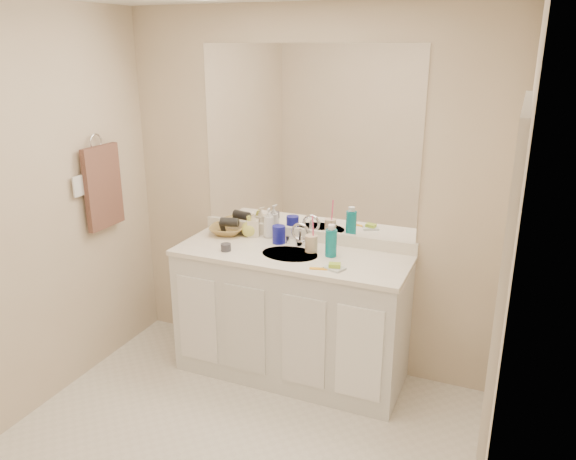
% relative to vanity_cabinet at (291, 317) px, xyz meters
% --- Properties ---
extents(wall_back, '(2.60, 0.02, 2.40)m').
position_rel_vanity_cabinet_xyz_m(wall_back, '(0.00, 0.28, 0.77)').
color(wall_back, beige).
rests_on(wall_back, floor).
extents(wall_left, '(0.02, 2.60, 2.40)m').
position_rel_vanity_cabinet_xyz_m(wall_left, '(-1.30, -1.02, 0.77)').
color(wall_left, beige).
rests_on(wall_left, floor).
extents(wall_right, '(0.02, 2.60, 2.40)m').
position_rel_vanity_cabinet_xyz_m(wall_right, '(1.30, -1.02, 0.77)').
color(wall_right, beige).
rests_on(wall_right, floor).
extents(vanity_cabinet, '(1.50, 0.55, 0.85)m').
position_rel_vanity_cabinet_xyz_m(vanity_cabinet, '(0.00, 0.00, 0.00)').
color(vanity_cabinet, silver).
rests_on(vanity_cabinet, floor).
extents(countertop, '(1.52, 0.57, 0.03)m').
position_rel_vanity_cabinet_xyz_m(countertop, '(0.00, 0.00, 0.44)').
color(countertop, white).
rests_on(countertop, vanity_cabinet).
extents(backsplash, '(1.52, 0.03, 0.08)m').
position_rel_vanity_cabinet_xyz_m(backsplash, '(0.00, 0.26, 0.50)').
color(backsplash, white).
rests_on(backsplash, countertop).
extents(sink_basin, '(0.37, 0.37, 0.02)m').
position_rel_vanity_cabinet_xyz_m(sink_basin, '(0.00, -0.02, 0.44)').
color(sink_basin, beige).
rests_on(sink_basin, countertop).
extents(faucet, '(0.02, 0.02, 0.11)m').
position_rel_vanity_cabinet_xyz_m(faucet, '(0.00, 0.16, 0.51)').
color(faucet, silver).
rests_on(faucet, countertop).
extents(mirror, '(1.48, 0.01, 1.20)m').
position_rel_vanity_cabinet_xyz_m(mirror, '(0.00, 0.27, 1.14)').
color(mirror, white).
rests_on(mirror, wall_back).
extents(blue_mug, '(0.12, 0.12, 0.12)m').
position_rel_vanity_cabinet_xyz_m(blue_mug, '(-0.15, 0.14, 0.52)').
color(blue_mug, '#151791').
rests_on(blue_mug, countertop).
extents(tan_cup, '(0.10, 0.10, 0.11)m').
position_rel_vanity_cabinet_xyz_m(tan_cup, '(0.11, 0.07, 0.51)').
color(tan_cup, beige).
rests_on(tan_cup, countertop).
extents(toothbrush, '(0.01, 0.04, 0.19)m').
position_rel_vanity_cabinet_xyz_m(toothbrush, '(0.12, 0.07, 0.60)').
color(toothbrush, '#FF437B').
rests_on(toothbrush, tan_cup).
extents(mouthwash_bottle, '(0.09, 0.09, 0.17)m').
position_rel_vanity_cabinet_xyz_m(mouthwash_bottle, '(0.25, 0.05, 0.54)').
color(mouthwash_bottle, '#0A7580').
rests_on(mouthwash_bottle, countertop).
extents(soap_dish, '(0.14, 0.12, 0.01)m').
position_rel_vanity_cabinet_xyz_m(soap_dish, '(0.34, -0.15, 0.46)').
color(soap_dish, silver).
rests_on(soap_dish, countertop).
extents(green_soap, '(0.08, 0.07, 0.03)m').
position_rel_vanity_cabinet_xyz_m(green_soap, '(0.34, -0.15, 0.48)').
color(green_soap, '#A1CA31').
rests_on(green_soap, soap_dish).
extents(orange_comb, '(0.13, 0.06, 0.01)m').
position_rel_vanity_cabinet_xyz_m(orange_comb, '(0.27, -0.19, 0.46)').
color(orange_comb, orange).
rests_on(orange_comb, countertop).
extents(dark_jar, '(0.08, 0.08, 0.05)m').
position_rel_vanity_cabinet_xyz_m(dark_jar, '(-0.40, -0.13, 0.48)').
color(dark_jar, '#38373E').
rests_on(dark_jar, countertop).
extents(soap_bottle_white, '(0.10, 0.10, 0.21)m').
position_rel_vanity_cabinet_xyz_m(soap_bottle_white, '(-0.26, 0.22, 0.56)').
color(soap_bottle_white, silver).
rests_on(soap_bottle_white, countertop).
extents(soap_bottle_cream, '(0.10, 0.10, 0.17)m').
position_rel_vanity_cabinet_xyz_m(soap_bottle_cream, '(-0.37, 0.20, 0.54)').
color(soap_bottle_cream, beige).
rests_on(soap_bottle_cream, countertop).
extents(soap_bottle_yellow, '(0.13, 0.13, 0.15)m').
position_rel_vanity_cabinet_xyz_m(soap_bottle_yellow, '(-0.39, 0.19, 0.53)').
color(soap_bottle_yellow, '#D0D251').
rests_on(soap_bottle_yellow, countertop).
extents(wicker_basket, '(0.30, 0.30, 0.06)m').
position_rel_vanity_cabinet_xyz_m(wicker_basket, '(-0.56, 0.17, 0.48)').
color(wicker_basket, olive).
rests_on(wicker_basket, countertop).
extents(hair_dryer, '(0.14, 0.09, 0.06)m').
position_rel_vanity_cabinet_xyz_m(hair_dryer, '(-0.54, 0.17, 0.54)').
color(hair_dryer, black).
rests_on(hair_dryer, wicker_basket).
extents(towel_ring, '(0.01, 0.11, 0.11)m').
position_rel_vanity_cabinet_xyz_m(towel_ring, '(-1.27, -0.25, 1.12)').
color(towel_ring, silver).
rests_on(towel_ring, wall_left).
extents(hand_towel, '(0.04, 0.32, 0.55)m').
position_rel_vanity_cabinet_xyz_m(hand_towel, '(-1.25, -0.25, 0.82)').
color(hand_towel, '#452B24').
rests_on(hand_towel, towel_ring).
extents(switch_plate, '(0.01, 0.08, 0.13)m').
position_rel_vanity_cabinet_xyz_m(switch_plate, '(-1.27, -0.45, 0.88)').
color(switch_plate, white).
rests_on(switch_plate, wall_left).
extents(door, '(0.02, 0.82, 2.00)m').
position_rel_vanity_cabinet_xyz_m(door, '(1.29, -1.32, 0.57)').
color(door, silver).
rests_on(door, floor).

